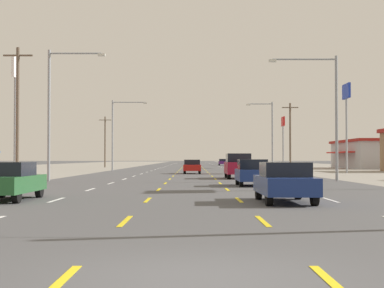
# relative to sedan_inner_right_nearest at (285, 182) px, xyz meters

# --- Properties ---
(ground_plane) EXTENTS (572.00, 572.00, 0.00)m
(ground_plane) POSITION_rel_sedan_inner_right_nearest_xyz_m (-3.32, 52.62, -0.76)
(ground_plane) COLOR #4C4C4F
(lane_markings) EXTENTS (10.64, 227.60, 0.01)m
(lane_markings) POSITION_rel_sedan_inner_right_nearest_xyz_m (-3.32, 91.12, -0.75)
(lane_markings) COLOR white
(lane_markings) RESTS_ON ground
(sedan_inner_right_nearest) EXTENTS (1.80, 4.50, 1.46)m
(sedan_inner_right_nearest) POSITION_rel_sedan_inner_right_nearest_xyz_m (0.00, 0.00, 0.00)
(sedan_inner_right_nearest) COLOR navy
(sedan_inner_right_nearest) RESTS_ON ground
(sedan_far_left_near) EXTENTS (1.80, 4.50, 1.46)m
(sedan_far_left_near) POSITION_rel_sedan_inner_right_nearest_xyz_m (-10.38, 1.04, 0.00)
(sedan_far_left_near) COLOR #235B2D
(sedan_far_left_near) RESTS_ON ground
(hatchback_inner_right_mid) EXTENTS (1.72, 3.90, 1.54)m
(hatchback_inner_right_mid) POSITION_rel_sedan_inner_right_nearest_xyz_m (0.13, 12.78, 0.03)
(hatchback_inner_right_mid) COLOR navy
(hatchback_inner_right_mid) RESTS_ON ground
(suv_inner_right_midfar) EXTENTS (1.98, 4.90, 1.98)m
(suv_inner_right_midfar) POSITION_rel_sedan_inner_right_nearest_xyz_m (0.30, 25.17, 0.27)
(suv_inner_right_midfar) COLOR maroon
(suv_inner_right_midfar) RESTS_ON ground
(sedan_center_turn_far) EXTENTS (1.80, 4.50, 1.46)m
(sedan_center_turn_far) POSITION_rel_sedan_inner_right_nearest_xyz_m (-3.36, 39.85, 0.00)
(sedan_center_turn_far) COLOR red
(sedan_center_turn_far) RESTS_ON ground
(sedan_far_right_farther) EXTENTS (1.80, 4.50, 1.46)m
(sedan_far_right_farther) POSITION_rel_sedan_inner_right_nearest_xyz_m (3.56, 110.66, 0.00)
(sedan_far_right_farther) COLOR #4C196B
(sedan_far_right_farther) RESTS_ON ground
(storefront_right_row_2) EXTENTS (13.35, 18.49, 4.53)m
(storefront_right_row_2) POSITION_rel_sedan_inner_right_nearest_xyz_m (26.72, 71.84, 1.52)
(storefront_right_row_2) COLOR #B2B2B7
(storefront_right_row_2) RESTS_ON ground
(pole_sign_left_row_1) EXTENTS (0.24, 1.63, 10.79)m
(pole_sign_left_row_1) POSITION_rel_sedan_inner_right_nearest_xyz_m (-19.21, 30.91, 7.12)
(pole_sign_left_row_1) COLOR gray
(pole_sign_left_row_1) RESTS_ON ground
(pole_sign_right_row_1) EXTENTS (0.24, 2.67, 9.67)m
(pole_sign_right_row_1) POSITION_rel_sedan_inner_right_nearest_xyz_m (13.35, 41.79, 6.78)
(pole_sign_right_row_1) COLOR gray
(pole_sign_right_row_1) RESTS_ON ground
(pole_sign_right_row_2) EXTENTS (0.24, 2.41, 8.34)m
(pole_sign_right_row_2) POSITION_rel_sedan_inner_right_nearest_xyz_m (11.42, 73.48, 5.68)
(pole_sign_right_row_2) COLOR gray
(pole_sign_right_row_2) RESTS_ON ground
(streetlight_left_row_0) EXTENTS (4.06, 0.26, 9.27)m
(streetlight_left_row_0) POSITION_rel_sedan_inner_right_nearest_xyz_m (-13.05, 19.85, 4.64)
(streetlight_left_row_0) COLOR gray
(streetlight_left_row_0) RESTS_ON ground
(streetlight_right_row_0) EXTENTS (4.87, 0.26, 8.85)m
(streetlight_right_row_0) POSITION_rel_sedan_inner_right_nearest_xyz_m (6.25, 19.85, 4.51)
(streetlight_right_row_0) COLOR gray
(streetlight_right_row_0) RESTS_ON ground
(streetlight_left_row_1) EXTENTS (4.53, 0.26, 8.98)m
(streetlight_left_row_1) POSITION_rel_sedan_inner_right_nearest_xyz_m (-12.96, 52.79, 4.53)
(streetlight_left_row_1) COLOR gray
(streetlight_left_row_1) RESTS_ON ground
(streetlight_right_row_1) EXTENTS (3.39, 0.26, 8.77)m
(streetlight_right_row_1) POSITION_rel_sedan_inner_right_nearest_xyz_m (6.50, 52.79, 4.29)
(streetlight_right_row_1) COLOR gray
(streetlight_right_row_1) RESTS_ON ground
(utility_pole_left_row_0) EXTENTS (2.20, 0.26, 9.89)m
(utility_pole_left_row_0) POSITION_rel_sedan_inner_right_nearest_xyz_m (-16.37, 22.17, 4.38)
(utility_pole_left_row_0) COLOR brown
(utility_pole_left_row_0) RESTS_ON ground
(utility_pole_right_row_1) EXTENTS (2.20, 0.26, 9.01)m
(utility_pole_right_row_1) POSITION_rel_sedan_inner_right_nearest_xyz_m (9.80, 56.94, 3.95)
(utility_pole_right_row_1) COLOR brown
(utility_pole_right_row_1) RESTS_ON ground
(utility_pole_left_row_2) EXTENTS (2.20, 0.26, 9.00)m
(utility_pole_left_row_2) POSITION_rel_sedan_inner_right_nearest_xyz_m (-18.79, 82.21, 3.94)
(utility_pole_left_row_2) COLOR brown
(utility_pole_left_row_2) RESTS_ON ground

